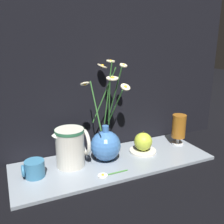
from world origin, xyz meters
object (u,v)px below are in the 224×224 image
object	(u,v)px
yellow_mug	(34,169)
orange_fruit	(143,142)
tea_glass	(179,127)
ceramic_pitcher	(71,146)
vase_with_flowers	(106,143)

from	to	relation	value
yellow_mug	orange_fruit	xyz separation A→B (m)	(0.46, 0.01, 0.02)
yellow_mug	orange_fruit	world-z (taller)	orange_fruit
yellow_mug	tea_glass	world-z (taller)	tea_glass
ceramic_pitcher	orange_fruit	size ratio (longest dim) A/B	1.86
vase_with_flowers	ceramic_pitcher	world-z (taller)	vase_with_flowers
vase_with_flowers	orange_fruit	world-z (taller)	vase_with_flowers
vase_with_flowers	orange_fruit	distance (m)	0.17
tea_glass	ceramic_pitcher	bearing A→B (deg)	179.08
vase_with_flowers	orange_fruit	bearing A→B (deg)	-1.11
vase_with_flowers	ceramic_pitcher	bearing A→B (deg)	175.41
vase_with_flowers	tea_glass	bearing A→B (deg)	0.48
tea_glass	orange_fruit	xyz separation A→B (m)	(-0.19, -0.01, -0.04)
ceramic_pitcher	orange_fruit	bearing A→B (deg)	-2.67
vase_with_flowers	yellow_mug	distance (m)	0.29
orange_fruit	ceramic_pitcher	bearing A→B (deg)	177.33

